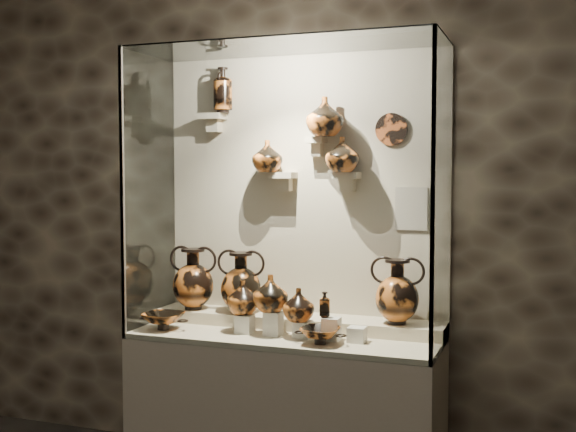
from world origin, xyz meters
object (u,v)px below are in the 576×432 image
(amphora_left, at_px, (193,279))
(ovoid_vase_c, at_px, (342,155))
(jug_a, at_px, (243,297))
(ovoid_vase_b, at_px, (325,117))
(jug_b, at_px, (271,293))
(ovoid_vase_a, at_px, (267,156))
(kylix_right, at_px, (320,334))
(jug_c, at_px, (299,305))
(kylix_left, at_px, (164,319))
(lekythos_tall, at_px, (223,87))
(amphora_mid, at_px, (241,282))
(amphora_right, at_px, (397,291))
(lekythos_small, at_px, (325,303))

(amphora_left, bearing_deg, ovoid_vase_c, 19.07)
(jug_a, distance_m, ovoid_vase_b, 1.10)
(jug_b, bearing_deg, ovoid_vase_b, 32.29)
(jug_a, height_order, ovoid_vase_a, ovoid_vase_a)
(ovoid_vase_b, bearing_deg, kylix_right, -86.03)
(jug_c, distance_m, kylix_left, 0.80)
(jug_a, xyz_separation_m, lekythos_tall, (-0.24, 0.26, 1.19))
(ovoid_vase_b, distance_m, ovoid_vase_c, 0.23)
(amphora_mid, distance_m, amphora_right, 0.92)
(kylix_left, bearing_deg, jug_b, 23.37)
(amphora_left, distance_m, jug_a, 0.44)
(ovoid_vase_b, bearing_deg, jug_a, -161.42)
(amphora_left, height_order, jug_c, amphora_left)
(jug_b, bearing_deg, amphora_mid, 129.65)
(amphora_left, xyz_separation_m, kylix_right, (0.89, -0.30, -0.20))
(kylix_left, height_order, kylix_right, kylix_left)
(jug_b, bearing_deg, ovoid_vase_a, 101.71)
(amphora_right, height_order, jug_c, amphora_right)
(amphora_mid, height_order, jug_a, amphora_mid)
(lekythos_tall, bearing_deg, amphora_right, 4.63)
(jug_b, height_order, kylix_left, jug_b)
(kylix_right, bearing_deg, jug_b, 158.75)
(kylix_right, bearing_deg, kylix_left, 175.41)
(lekythos_small, xyz_separation_m, kylix_left, (-0.93, -0.07, -0.14))
(kylix_right, relative_size, lekythos_tall, 0.88)
(amphora_left, height_order, ovoid_vase_c, ovoid_vase_c)
(kylix_right, height_order, lekythos_tall, lekythos_tall)
(jug_a, relative_size, lekythos_small, 1.23)
(lekythos_tall, distance_m, ovoid_vase_b, 0.67)
(amphora_mid, distance_m, lekythos_small, 0.61)
(amphora_right, xyz_separation_m, lekythos_small, (-0.34, -0.21, -0.05))
(ovoid_vase_a, bearing_deg, lekythos_tall, 151.31)
(kylix_right, distance_m, ovoid_vase_a, 1.08)
(amphora_left, distance_m, ovoid_vase_a, 0.86)
(amphora_left, relative_size, jug_a, 1.94)
(amphora_left, height_order, ovoid_vase_a, ovoid_vase_a)
(amphora_right, xyz_separation_m, ovoid_vase_b, (-0.42, 0.04, 0.95))
(jug_a, xyz_separation_m, ovoid_vase_a, (0.05, 0.24, 0.79))
(lekythos_tall, distance_m, ovoid_vase_a, 0.50)
(jug_b, xyz_separation_m, ovoid_vase_c, (0.33, 0.25, 0.75))
(ovoid_vase_a, distance_m, ovoid_vase_c, 0.45)
(kylix_left, xyz_separation_m, lekythos_tall, (0.21, 0.36, 1.33))
(jug_a, height_order, lekythos_tall, lekythos_tall)
(jug_c, relative_size, ovoid_vase_b, 0.82)
(amphora_mid, distance_m, jug_a, 0.21)
(amphora_right, xyz_separation_m, jug_b, (-0.66, -0.20, -0.02))
(amphora_right, xyz_separation_m, kylix_left, (-1.27, -0.28, -0.19))
(jug_b, relative_size, jug_c, 1.13)
(ovoid_vase_a, bearing_deg, jug_b, -88.32)
(amphora_left, distance_m, ovoid_vase_c, 1.16)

